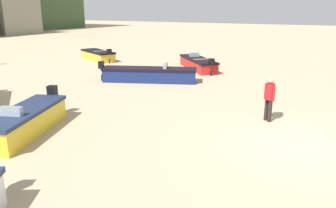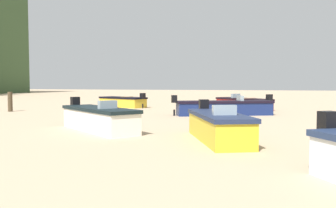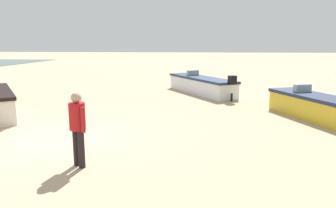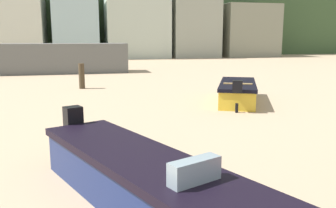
# 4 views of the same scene
# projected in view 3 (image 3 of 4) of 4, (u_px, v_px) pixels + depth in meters

# --- Properties ---
(ground_plane) EXTENTS (160.00, 160.00, 0.00)m
(ground_plane) POSITION_uv_depth(u_px,v_px,m) (55.00, 139.00, 8.95)
(ground_plane) COLOR tan
(boat_yellow_4) EXTENTS (4.06, 2.51, 1.16)m
(boat_yellow_4) POSITION_uv_depth(u_px,v_px,m) (314.00, 106.00, 11.37)
(boat_yellow_4) COLOR gold
(boat_yellow_4) RESTS_ON ground
(boat_white_9) EXTENTS (5.05, 3.65, 1.17)m
(boat_white_9) POSITION_uv_depth(u_px,v_px,m) (201.00, 85.00, 17.00)
(boat_white_9) COLOR white
(boat_white_9) RESTS_ON ground
(beach_walker_foreground) EXTENTS (0.48, 0.48, 1.62)m
(beach_walker_foreground) POSITION_uv_depth(u_px,v_px,m) (78.00, 124.00, 6.81)
(beach_walker_foreground) COLOR black
(beach_walker_foreground) RESTS_ON ground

